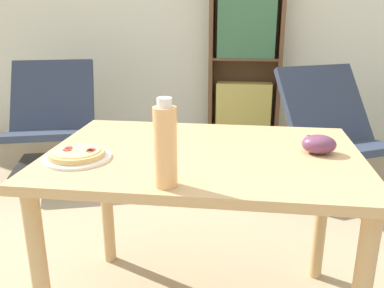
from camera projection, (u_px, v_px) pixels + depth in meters
name	position (u px, v px, depth m)	size (l,w,h in m)	color
wall_back	(223.00, 8.00, 3.78)	(8.00, 0.05, 2.60)	silver
dining_table	(204.00, 177.00, 1.58)	(1.18, 0.81, 0.75)	tan
pizza_on_plate	(77.00, 155.00, 1.47)	(0.24, 0.24, 0.04)	white
grape_bunch	(318.00, 144.00, 1.52)	(0.13, 0.10, 0.07)	#6B3856
drink_bottle	(165.00, 146.00, 1.20)	(0.07, 0.07, 0.27)	#EFB270
lounge_chair_near	(53.00, 139.00, 3.27)	(0.82, 0.92, 0.88)	black
lounge_chair_far	(334.00, 154.00, 2.93)	(0.89, 0.97, 0.88)	black
bookshelf	(245.00, 66.00, 3.78)	(0.66, 0.24, 1.70)	brown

